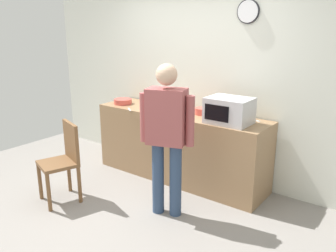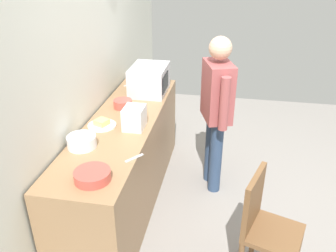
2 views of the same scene
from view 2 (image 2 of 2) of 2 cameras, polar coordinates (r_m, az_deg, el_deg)
ground_plane at (r=3.76m, az=12.22°, el=-13.20°), size 6.00×6.00×0.00m
back_wall at (r=3.37m, az=-13.84°, el=7.44°), size 5.40×0.13×2.60m
kitchen_counter at (r=3.58m, az=-6.95°, el=-5.73°), size 2.39×0.62×0.92m
microwave at (r=3.94m, az=-3.03°, el=7.52°), size 0.50×0.39×0.30m
sandwich_plate at (r=3.27m, az=-10.64°, el=0.30°), size 0.26×0.26×0.07m
salad_bowl at (r=2.54m, az=-12.12°, el=-7.83°), size 0.26×0.26×0.07m
cereal_bowl at (r=3.61m, az=-7.31°, el=3.59°), size 0.19×0.19×0.08m
mixing_bowl at (r=2.95m, az=-13.77°, el=-2.45°), size 0.24×0.24×0.10m
toaster at (r=3.16m, az=-5.46°, el=1.34°), size 0.22×0.18×0.20m
fork_utensil at (r=4.24m, az=-6.31°, el=6.74°), size 0.16×0.09×0.01m
spoon_utensil at (r=2.75m, az=-5.47°, el=-5.17°), size 0.15×0.12×0.01m
person_standing at (r=3.58m, az=7.85°, el=3.37°), size 0.56×0.35×1.66m
wooden_chair at (r=2.84m, az=15.29°, el=-15.15°), size 0.51×0.51×0.94m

